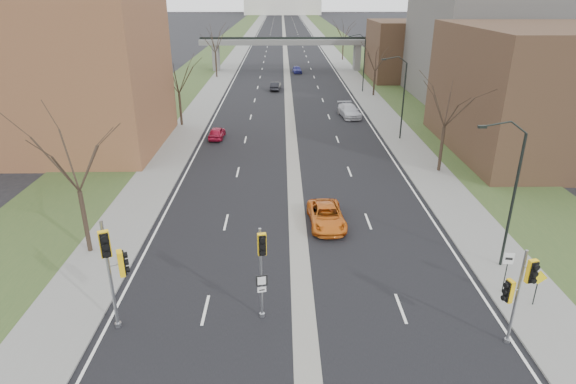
{
  "coord_description": "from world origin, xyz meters",
  "views": [
    {
      "loc": [
        -1.06,
        -18.27,
        15.11
      ],
      "look_at": [
        -0.7,
        8.11,
        3.95
      ],
      "focal_mm": 30.0,
      "sensor_mm": 36.0,
      "label": 1
    }
  ],
  "objects_px": {
    "car_right_near": "(326,216)",
    "car_right_mid": "(349,111)",
    "speed_limit_sign": "(507,265)",
    "car_right_far": "(297,69)",
    "signal_pole_right": "(519,287)",
    "warning_sign": "(538,283)",
    "car_left_near": "(217,133)",
    "signal_pole_left": "(113,261)",
    "car_left_far": "(276,86)",
    "signal_pole_median": "(262,260)"
  },
  "relations": [
    {
      "from": "car_right_mid",
      "to": "car_left_far",
      "type": "bearing_deg",
      "value": 110.84
    },
    {
      "from": "signal_pole_right",
      "to": "warning_sign",
      "type": "height_order",
      "value": "signal_pole_right"
    },
    {
      "from": "car_left_near",
      "to": "car_right_far",
      "type": "xyz_separation_m",
      "value": [
        10.14,
        44.34,
        0.02
      ]
    },
    {
      "from": "car_left_near",
      "to": "car_left_far",
      "type": "xyz_separation_m",
      "value": [
        6.13,
        27.13,
        0.02
      ]
    },
    {
      "from": "car_right_mid",
      "to": "signal_pole_left",
      "type": "bearing_deg",
      "value": -119.06
    },
    {
      "from": "signal_pole_left",
      "to": "car_right_mid",
      "type": "distance_m",
      "value": 44.58
    },
    {
      "from": "car_right_mid",
      "to": "car_right_far",
      "type": "bearing_deg",
      "value": 91.5
    },
    {
      "from": "signal_pole_right",
      "to": "car_left_near",
      "type": "xyz_separation_m",
      "value": [
        -17.35,
        33.42,
        -2.54
      ]
    },
    {
      "from": "speed_limit_sign",
      "to": "car_right_near",
      "type": "distance_m",
      "value": 12.07
    },
    {
      "from": "car_left_far",
      "to": "car_right_far",
      "type": "bearing_deg",
      "value": -97.94
    },
    {
      "from": "signal_pole_median",
      "to": "car_right_near",
      "type": "bearing_deg",
      "value": 56.73
    },
    {
      "from": "speed_limit_sign",
      "to": "car_left_far",
      "type": "height_order",
      "value": "speed_limit_sign"
    },
    {
      "from": "speed_limit_sign",
      "to": "car_left_far",
      "type": "xyz_separation_m",
      "value": [
        -12.75,
        56.46,
        -1.07
      ]
    },
    {
      "from": "speed_limit_sign",
      "to": "car_right_far",
      "type": "height_order",
      "value": "speed_limit_sign"
    },
    {
      "from": "signal_pole_median",
      "to": "speed_limit_sign",
      "type": "xyz_separation_m",
      "value": [
        12.78,
        2.09,
        -1.7
      ]
    },
    {
      "from": "signal_pole_right",
      "to": "car_right_near",
      "type": "xyz_separation_m",
      "value": [
        -7.21,
        12.34,
        -2.5
      ]
    },
    {
      "from": "car_right_near",
      "to": "car_right_mid",
      "type": "height_order",
      "value": "car_right_mid"
    },
    {
      "from": "car_right_near",
      "to": "car_right_far",
      "type": "bearing_deg",
      "value": 87.06
    },
    {
      "from": "car_left_far",
      "to": "car_right_far",
      "type": "height_order",
      "value": "same"
    },
    {
      "from": "speed_limit_sign",
      "to": "car_left_near",
      "type": "height_order",
      "value": "speed_limit_sign"
    },
    {
      "from": "car_left_far",
      "to": "car_right_near",
      "type": "distance_m",
      "value": 48.38
    },
    {
      "from": "signal_pole_median",
      "to": "warning_sign",
      "type": "xyz_separation_m",
      "value": [
        13.87,
        0.91,
        -2.0
      ]
    },
    {
      "from": "speed_limit_sign",
      "to": "car_right_mid",
      "type": "distance_m",
      "value": 38.91
    },
    {
      "from": "warning_sign",
      "to": "car_left_far",
      "type": "relative_size",
      "value": 0.5
    },
    {
      "from": "signal_pole_right",
      "to": "car_left_near",
      "type": "distance_m",
      "value": 37.74
    },
    {
      "from": "signal_pole_right",
      "to": "car_left_far",
      "type": "relative_size",
      "value": 1.2
    },
    {
      "from": "car_left_near",
      "to": "car_right_far",
      "type": "height_order",
      "value": "car_right_far"
    },
    {
      "from": "car_right_mid",
      "to": "car_right_far",
      "type": "height_order",
      "value": "car_right_mid"
    },
    {
      "from": "signal_pole_left",
      "to": "car_right_far",
      "type": "distance_m",
      "value": 77.09
    },
    {
      "from": "signal_pole_left",
      "to": "car_right_mid",
      "type": "bearing_deg",
      "value": 44.69
    },
    {
      "from": "car_left_far",
      "to": "car_right_mid",
      "type": "distance_m",
      "value": 20.1
    },
    {
      "from": "signal_pole_left",
      "to": "speed_limit_sign",
      "type": "bearing_deg",
      "value": -16.18
    },
    {
      "from": "warning_sign",
      "to": "car_right_near",
      "type": "distance_m",
      "value": 13.64
    },
    {
      "from": "car_left_near",
      "to": "speed_limit_sign",
      "type": "bearing_deg",
      "value": 124.68
    },
    {
      "from": "signal_pole_left",
      "to": "signal_pole_median",
      "type": "distance_m",
      "value": 6.76
    },
    {
      "from": "signal_pole_right",
      "to": "car_right_mid",
      "type": "bearing_deg",
      "value": 78.01
    },
    {
      "from": "car_left_far",
      "to": "car_right_near",
      "type": "height_order",
      "value": "car_right_near"
    },
    {
      "from": "car_left_near",
      "to": "warning_sign",
      "type": "bearing_deg",
      "value": 125.12
    },
    {
      "from": "warning_sign",
      "to": "car_right_far",
      "type": "height_order",
      "value": "warning_sign"
    },
    {
      "from": "car_right_mid",
      "to": "signal_pole_right",
      "type": "bearing_deg",
      "value": -95.33
    },
    {
      "from": "signal_pole_left",
      "to": "signal_pole_right",
      "type": "height_order",
      "value": "signal_pole_left"
    },
    {
      "from": "car_right_mid",
      "to": "car_left_near",
      "type": "bearing_deg",
      "value": -156.49
    },
    {
      "from": "signal_pole_right",
      "to": "warning_sign",
      "type": "xyz_separation_m",
      "value": [
        2.63,
        2.92,
        -1.75
      ]
    },
    {
      "from": "car_right_near",
      "to": "car_right_mid",
      "type": "distance_m",
      "value": 31.03
    },
    {
      "from": "car_left_near",
      "to": "signal_pole_right",
      "type": "bearing_deg",
      "value": 119.33
    },
    {
      "from": "warning_sign",
      "to": "car_left_near",
      "type": "distance_m",
      "value": 36.47
    },
    {
      "from": "signal_pole_right",
      "to": "car_right_far",
      "type": "relative_size",
      "value": 1.24
    },
    {
      "from": "signal_pole_median",
      "to": "car_right_far",
      "type": "relative_size",
      "value": 1.25
    },
    {
      "from": "speed_limit_sign",
      "to": "car_right_near",
      "type": "height_order",
      "value": "speed_limit_sign"
    },
    {
      "from": "warning_sign",
      "to": "car_left_far",
      "type": "bearing_deg",
      "value": 109.84
    }
  ]
}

